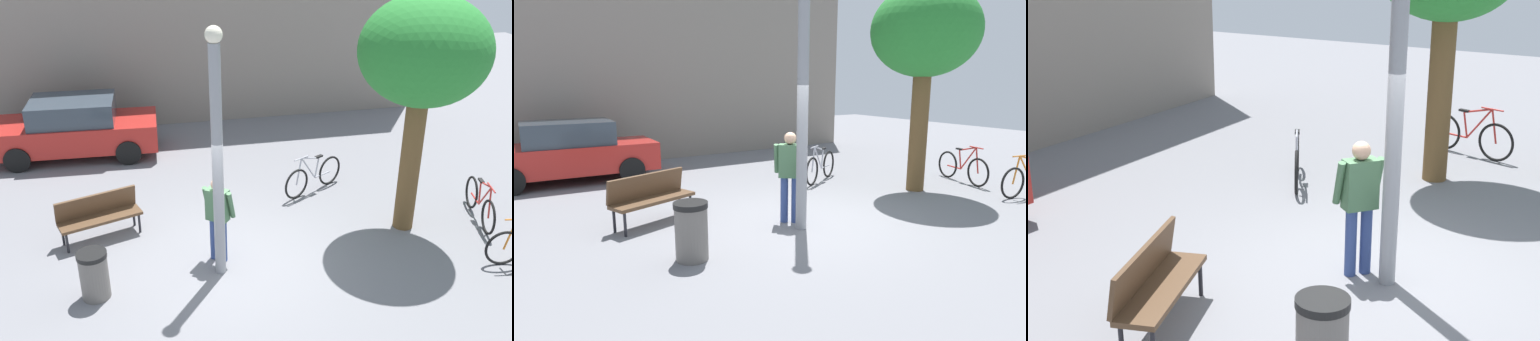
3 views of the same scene
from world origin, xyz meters
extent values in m
plane|color=slate|center=(0.00, 0.00, 0.00)|extent=(36.00, 36.00, 0.00)
cube|color=gray|center=(0.00, 8.69, 3.20)|extent=(14.51, 2.00, 6.39)
cylinder|color=gray|center=(-0.24, -0.26, 2.07)|extent=(0.19, 0.19, 4.14)
cylinder|color=#334784|center=(-0.28, 0.20, 0.42)|extent=(0.14, 0.14, 0.85)
cylinder|color=#334784|center=(-0.13, 0.08, 0.42)|extent=(0.14, 0.14, 0.85)
cube|color=#47704C|center=(-0.21, 0.14, 1.15)|extent=(0.45, 0.42, 0.60)
sphere|color=tan|center=(-0.21, 0.14, 1.56)|extent=(0.22, 0.22, 0.22)
cylinder|color=#47704C|center=(-0.37, 0.34, 1.18)|extent=(0.21, 0.23, 0.55)
cylinder|color=#47704C|center=(0.02, 0.02, 1.18)|extent=(0.21, 0.23, 0.55)
cube|color=#513823|center=(-2.35, 1.35, 0.45)|extent=(1.66, 0.94, 0.06)
cube|color=#513823|center=(-2.41, 1.53, 0.70)|extent=(1.55, 0.65, 0.44)
cylinder|color=black|center=(-1.62, 1.44, 0.21)|extent=(0.05, 0.05, 0.42)
cylinder|color=black|center=(-2.98, 0.96, 0.21)|extent=(0.05, 0.05, 0.42)
cylinder|color=black|center=(-1.73, 1.74, 0.21)|extent=(0.05, 0.05, 0.42)
cylinder|color=black|center=(-3.08, 1.27, 0.21)|extent=(0.05, 0.05, 0.42)
cylinder|color=brown|center=(3.69, 0.53, 1.40)|extent=(0.40, 0.40, 2.80)
ellipsoid|color=#287F30|center=(3.69, 0.53, 3.64)|extent=(2.40, 2.40, 2.04)
torus|color=black|center=(1.88, 2.18, 0.36)|extent=(0.65, 0.39, 0.71)
torus|color=black|center=(2.85, 2.71, 0.36)|extent=(0.65, 0.39, 0.71)
cylinder|color=#ADADB7|center=(2.20, 2.36, 0.64)|extent=(0.45, 0.27, 0.64)
cylinder|color=#ADADB7|center=(2.25, 2.38, 0.88)|extent=(0.52, 0.31, 0.18)
cylinder|color=#ADADB7|center=(2.45, 2.50, 0.57)|extent=(0.14, 0.10, 0.48)
cylinder|color=#ADADB7|center=(2.63, 2.59, 0.33)|extent=(0.46, 0.27, 0.04)
cylinder|color=#ADADB7|center=(1.94, 2.22, 0.64)|extent=(0.16, 0.11, 0.63)
cube|color=black|center=(2.50, 2.52, 0.83)|extent=(0.21, 0.17, 0.04)
cylinder|color=#ADADB7|center=(2.00, 2.25, 0.95)|extent=(0.40, 0.24, 0.03)
torus|color=black|center=(4.84, -1.16, 0.36)|extent=(0.71, 0.16, 0.71)
cylinder|color=orange|center=(5.20, -1.21, 0.64)|extent=(0.50, 0.11, 0.64)
cylinder|color=orange|center=(4.91, -1.17, 0.64)|extent=(0.17, 0.06, 0.63)
cylinder|color=orange|center=(4.97, -1.18, 0.95)|extent=(0.44, 0.10, 0.03)
torus|color=black|center=(5.22, -0.08, 0.36)|extent=(0.23, 0.70, 0.71)
torus|color=black|center=(5.51, 0.98, 0.36)|extent=(0.23, 0.70, 0.71)
cylinder|color=red|center=(5.32, 0.27, 0.64)|extent=(0.16, 0.49, 0.64)
cylinder|color=red|center=(5.33, 0.32, 0.88)|extent=(0.18, 0.57, 0.18)
cylinder|color=red|center=(5.39, 0.55, 0.57)|extent=(0.07, 0.14, 0.48)
cylinder|color=red|center=(5.44, 0.74, 0.33)|extent=(0.16, 0.49, 0.04)
cylinder|color=red|center=(5.24, -0.02, 0.64)|extent=(0.08, 0.17, 0.63)
cube|color=black|center=(5.40, 0.60, 0.83)|extent=(0.13, 0.21, 0.04)
cylinder|color=red|center=(5.26, 0.04, 0.95)|extent=(0.14, 0.43, 0.03)
cube|color=#AD231E|center=(-3.09, 5.80, 0.62)|extent=(4.27, 1.87, 0.70)
cube|color=#333D47|center=(-3.09, 5.80, 1.25)|extent=(2.16, 1.65, 0.60)
cylinder|color=black|center=(-1.71, 6.54, 0.32)|extent=(0.65, 0.25, 0.64)
cylinder|color=black|center=(-1.77, 4.94, 0.32)|extent=(0.65, 0.25, 0.64)
cylinder|color=#66605B|center=(-2.40, -0.53, 0.39)|extent=(0.48, 0.48, 0.79)
cylinder|color=black|center=(-2.40, -0.53, 0.83)|extent=(0.50, 0.50, 0.08)
camera|label=1|loc=(-1.44, -8.69, 5.96)|focal=39.57mm
camera|label=2|loc=(-4.71, -6.32, 2.62)|focal=31.21mm
camera|label=3|loc=(-7.33, -3.05, 3.87)|focal=49.52mm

